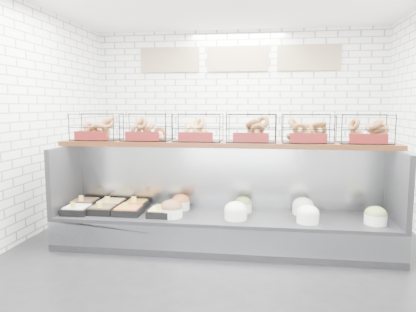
# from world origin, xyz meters

# --- Properties ---
(ground) EXTENTS (5.50, 5.50, 0.00)m
(ground) POSITION_xyz_m (0.00, 0.00, 0.00)
(ground) COLOR black
(ground) RESTS_ON ground
(room_shell) EXTENTS (5.02, 5.51, 3.01)m
(room_shell) POSITION_xyz_m (0.00, 0.60, 2.06)
(room_shell) COLOR white
(room_shell) RESTS_ON ground
(display_case) EXTENTS (4.00, 0.90, 1.20)m
(display_case) POSITION_xyz_m (-0.02, 0.34, 0.33)
(display_case) COLOR black
(display_case) RESTS_ON ground
(bagel_shelf) EXTENTS (4.10, 0.50, 0.40)m
(bagel_shelf) POSITION_xyz_m (-0.00, 0.52, 1.39)
(bagel_shelf) COLOR #3A1B0C
(bagel_shelf) RESTS_ON display_case
(prep_counter) EXTENTS (4.00, 0.60, 1.20)m
(prep_counter) POSITION_xyz_m (-0.01, 2.43, 0.47)
(prep_counter) COLOR #93969B
(prep_counter) RESTS_ON ground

